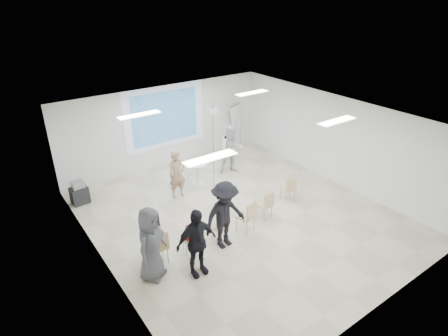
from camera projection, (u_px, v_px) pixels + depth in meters
floor at (240, 217)px, 11.17m from camera, size 8.00×9.00×0.10m
ceiling at (242, 117)px, 9.81m from camera, size 8.00×9.00×0.10m
wall_back at (165, 126)px, 13.81m from camera, size 8.00×0.10×3.00m
wall_left at (98, 217)px, 8.37m from camera, size 0.10×9.00×3.00m
wall_right at (335, 139)px, 12.61m from camera, size 0.10×9.00×3.00m
projection_halo at (165, 117)px, 13.61m from camera, size 3.20×0.01×2.30m
projection_image at (165, 117)px, 13.60m from camera, size 2.60×0.01×1.90m
pedestal_table at (198, 172)px, 12.73m from camera, size 0.71×0.71×0.79m
player_left at (177, 172)px, 11.77m from camera, size 0.69×0.50×1.78m
player_right at (231, 147)px, 13.27m from camera, size 1.19×1.08×2.01m
controller_left at (178, 159)px, 11.92m from camera, size 0.05×0.12×0.04m
controller_right at (223, 137)px, 13.21m from camera, size 0.09×0.14×0.04m
chair_far_left at (159, 245)px, 8.98m from camera, size 0.47×0.50×0.93m
chair_left_mid at (191, 237)px, 9.39m from camera, size 0.47×0.50×0.81m
chair_left_inner at (222, 226)px, 9.86m from camera, size 0.50×0.52×0.79m
chair_center at (248, 215)px, 10.18m from camera, size 0.55×0.57×0.94m
chair_right_inner at (266, 203)px, 10.78m from camera, size 0.46×0.49×0.87m
chair_right_far at (289, 188)px, 11.65m from camera, size 0.49×0.51×0.84m
red_jacket at (194, 232)px, 9.19m from camera, size 0.43×0.21×0.41m
laptop at (219, 226)px, 9.92m from camera, size 0.35×0.31×0.02m
audience_left at (196, 238)px, 8.49m from camera, size 1.18×0.72×2.01m
audience_mid at (225, 211)px, 9.40m from camera, size 1.41×0.81×2.12m
audience_outer at (150, 240)px, 8.39m from camera, size 1.20×1.12×2.06m
flipchart_easel at (236, 116)px, 15.18m from camera, size 0.76×0.60×1.86m
av_cart at (79, 193)px, 11.62m from camera, size 0.54×0.45×0.77m
ceiling_projector at (213, 115)px, 11.11m from camera, size 0.30×0.25×3.00m
fluor_panel_nw at (139, 115)px, 10.25m from camera, size 1.20×0.30×0.02m
fluor_panel_ne at (252, 93)px, 12.35m from camera, size 1.20×0.30×0.02m
fluor_panel_sw at (210, 158)px, 7.70m from camera, size 1.20×0.30×0.02m
fluor_panel_se at (337, 121)px, 9.79m from camera, size 1.20×0.30×0.02m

